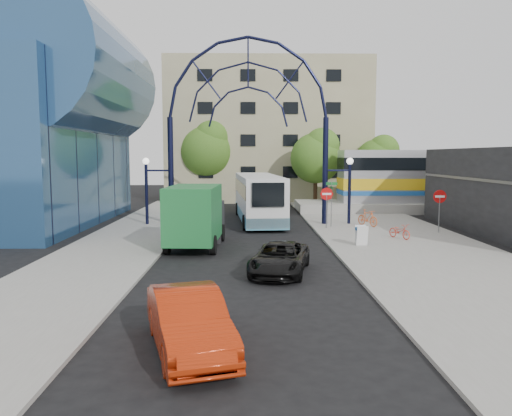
{
  "coord_description": "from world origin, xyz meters",
  "views": [
    {
      "loc": [
        -0.03,
        -18.34,
        4.54
      ],
      "look_at": [
        0.37,
        6.0,
        1.99
      ],
      "focal_mm": 35.0,
      "sensor_mm": 36.0,
      "label": 1
    }
  ],
  "objects_px": {
    "do_not_enter_sign": "(440,201)",
    "bike_near_a": "(400,231)",
    "red_sedan": "(189,321)",
    "bike_near_b": "(368,218)",
    "tree_north_c": "(379,159)",
    "train_car": "(493,176)",
    "green_truck": "(196,216)",
    "gateway_arch": "(248,93)",
    "tree_north_b": "(208,148)",
    "black_suv": "(280,258)",
    "tree_north_a": "(317,155)",
    "stop_sign": "(327,198)",
    "sandwich_board": "(361,233)",
    "street_name_sign": "(332,195)",
    "city_bus": "(258,197)"
  },
  "relations": [
    {
      "from": "do_not_enter_sign",
      "to": "bike_near_a",
      "type": "bearing_deg",
      "value": -145.22
    },
    {
      "from": "red_sedan",
      "to": "bike_near_b",
      "type": "relative_size",
      "value": 2.53
    },
    {
      "from": "tree_north_c",
      "to": "bike_near_a",
      "type": "height_order",
      "value": "tree_north_c"
    },
    {
      "from": "train_car",
      "to": "bike_near_a",
      "type": "bearing_deg",
      "value": -130.31
    },
    {
      "from": "green_truck",
      "to": "red_sedan",
      "type": "relative_size",
      "value": 1.43
    },
    {
      "from": "gateway_arch",
      "to": "bike_near_b",
      "type": "distance_m",
      "value": 11.0
    },
    {
      "from": "gateway_arch",
      "to": "red_sedan",
      "type": "height_order",
      "value": "gateway_arch"
    },
    {
      "from": "tree_north_b",
      "to": "black_suv",
      "type": "xyz_separation_m",
      "value": [
        5.08,
        -29.32,
        -4.67
      ]
    },
    {
      "from": "train_car",
      "to": "green_truck",
      "type": "xyz_separation_m",
      "value": [
        -22.59,
        -15.66,
        -1.35
      ]
    },
    {
      "from": "tree_north_a",
      "to": "tree_north_c",
      "type": "relative_size",
      "value": 1.08
    },
    {
      "from": "tree_north_a",
      "to": "gateway_arch",
      "type": "bearing_deg",
      "value": -117.17
    },
    {
      "from": "do_not_enter_sign",
      "to": "red_sedan",
      "type": "xyz_separation_m",
      "value": [
        -12.41,
        -17.08,
        -1.26
      ]
    },
    {
      "from": "gateway_arch",
      "to": "stop_sign",
      "type": "height_order",
      "value": "gateway_arch"
    },
    {
      "from": "tree_north_c",
      "to": "black_suv",
      "type": "bearing_deg",
      "value": -111.78
    },
    {
      "from": "sandwich_board",
      "to": "red_sedan",
      "type": "bearing_deg",
      "value": -118.22
    },
    {
      "from": "tree_north_b",
      "to": "green_truck",
      "type": "bearing_deg",
      "value": -86.88
    },
    {
      "from": "street_name_sign",
      "to": "tree_north_a",
      "type": "xyz_separation_m",
      "value": [
        0.92,
        13.33,
        2.48
      ]
    },
    {
      "from": "tree_north_a",
      "to": "tree_north_b",
      "type": "height_order",
      "value": "tree_north_b"
    },
    {
      "from": "city_bus",
      "to": "bike_near_a",
      "type": "xyz_separation_m",
      "value": [
        7.42,
        -8.25,
        -1.15
      ]
    },
    {
      "from": "street_name_sign",
      "to": "gateway_arch",
      "type": "bearing_deg",
      "value": 164.93
    },
    {
      "from": "gateway_arch",
      "to": "tree_north_a",
      "type": "distance_m",
      "value": 13.98
    },
    {
      "from": "tree_north_c",
      "to": "red_sedan",
      "type": "height_order",
      "value": "tree_north_c"
    },
    {
      "from": "city_bus",
      "to": "gateway_arch",
      "type": "bearing_deg",
      "value": -111.75
    },
    {
      "from": "green_truck",
      "to": "bike_near_b",
      "type": "xyz_separation_m",
      "value": [
        10.13,
        6.44,
        -0.91
      ]
    },
    {
      "from": "bike_near_a",
      "to": "sandwich_board",
      "type": "bearing_deg",
      "value": -167.83
    },
    {
      "from": "sandwich_board",
      "to": "tree_north_b",
      "type": "distance_m",
      "value": 26.15
    },
    {
      "from": "gateway_arch",
      "to": "bike_near_a",
      "type": "height_order",
      "value": "gateway_arch"
    },
    {
      "from": "stop_sign",
      "to": "bike_near_b",
      "type": "bearing_deg",
      "value": 15.85
    },
    {
      "from": "stop_sign",
      "to": "street_name_sign",
      "type": "xyz_separation_m",
      "value": [
        0.4,
        0.6,
        0.14
      ]
    },
    {
      "from": "black_suv",
      "to": "tree_north_b",
      "type": "bearing_deg",
      "value": 111.91
    },
    {
      "from": "sandwich_board",
      "to": "tree_north_b",
      "type": "xyz_separation_m",
      "value": [
        -9.48,
        23.95,
        4.52
      ]
    },
    {
      "from": "stop_sign",
      "to": "tree_north_c",
      "type": "height_order",
      "value": "tree_north_c"
    },
    {
      "from": "tree_north_b",
      "to": "tree_north_c",
      "type": "relative_size",
      "value": 1.23
    },
    {
      "from": "sandwich_board",
      "to": "city_bus",
      "type": "height_order",
      "value": "city_bus"
    },
    {
      "from": "red_sedan",
      "to": "bike_near_b",
      "type": "distance_m",
      "value": 21.78
    },
    {
      "from": "red_sedan",
      "to": "do_not_enter_sign",
      "type": "bearing_deg",
      "value": 37.36
    },
    {
      "from": "stop_sign",
      "to": "sandwich_board",
      "type": "relative_size",
      "value": 2.53
    },
    {
      "from": "gateway_arch",
      "to": "street_name_sign",
      "type": "xyz_separation_m",
      "value": [
        5.2,
        -1.4,
        -6.43
      ]
    },
    {
      "from": "tree_north_a",
      "to": "black_suv",
      "type": "xyz_separation_m",
      "value": [
        -4.92,
        -25.32,
        -4.01
      ]
    },
    {
      "from": "green_truck",
      "to": "bike_near_a",
      "type": "relative_size",
      "value": 4.09
    },
    {
      "from": "sandwich_board",
      "to": "bike_near_b",
      "type": "xyz_separation_m",
      "value": [
        1.94,
        6.8,
        -0.1
      ]
    },
    {
      "from": "bike_near_a",
      "to": "train_car",
      "type": "bearing_deg",
      "value": 23.12
    },
    {
      "from": "sandwich_board",
      "to": "bike_near_a",
      "type": "bearing_deg",
      "value": 38.74
    },
    {
      "from": "tree_north_b",
      "to": "city_bus",
      "type": "xyz_separation_m",
      "value": [
        4.58,
        -13.68,
        -3.59
      ]
    },
    {
      "from": "gateway_arch",
      "to": "green_truck",
      "type": "distance_m",
      "value": 10.7
    },
    {
      "from": "tree_north_a",
      "to": "red_sedan",
      "type": "relative_size",
      "value": 1.6
    },
    {
      "from": "do_not_enter_sign",
      "to": "bike_near_a",
      "type": "height_order",
      "value": "do_not_enter_sign"
    },
    {
      "from": "black_suv",
      "to": "green_truck",
      "type": "bearing_deg",
      "value": 135.6
    },
    {
      "from": "tree_north_c",
      "to": "do_not_enter_sign",
      "type": "bearing_deg",
      "value": -93.58
    },
    {
      "from": "stop_sign",
      "to": "black_suv",
      "type": "xyz_separation_m",
      "value": [
        -3.59,
        -11.39,
        -1.4
      ]
    }
  ]
}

